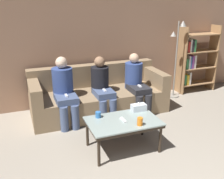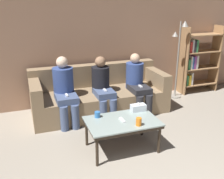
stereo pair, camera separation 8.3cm
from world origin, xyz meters
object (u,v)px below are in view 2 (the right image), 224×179
(coffee_table, at_px, (122,123))
(game_remote, at_px, (122,120))
(seated_person_mid_right, at_px, (137,82))
(cup_near_left, at_px, (139,122))
(seated_person_mid_left, at_px, (102,86))
(standing_lamp, at_px, (179,52))
(couch, at_px, (99,96))
(cup_near_right, at_px, (97,115))
(seated_person_left_end, at_px, (65,88))
(bookshelf, at_px, (196,60))
(tissue_box, at_px, (138,108))

(coffee_table, relative_size, game_remote, 6.59)
(seated_person_mid_right, bearing_deg, cup_near_left, -113.80)
(cup_near_left, height_order, seated_person_mid_left, seated_person_mid_left)
(standing_lamp, bearing_deg, couch, -174.61)
(seated_person_mid_right, bearing_deg, cup_near_right, -137.91)
(cup_near_right, distance_m, seated_person_left_end, 1.00)
(seated_person_mid_left, relative_size, seated_person_mid_right, 0.99)
(bookshelf, height_order, seated_person_left_end, bookshelf)
(cup_near_left, bearing_deg, bookshelf, 39.98)
(cup_near_left, distance_m, seated_person_mid_right, 1.49)
(coffee_table, xyz_separation_m, cup_near_left, (0.15, -0.21, 0.10))
(standing_lamp, bearing_deg, cup_near_left, -134.36)
(bookshelf, bearing_deg, couch, -172.42)
(coffee_table, relative_size, bookshelf, 0.67)
(game_remote, relative_size, bookshelf, 0.10)
(standing_lamp, distance_m, seated_person_left_end, 2.50)
(standing_lamp, bearing_deg, game_remote, -140.36)
(game_remote, distance_m, bookshelf, 2.96)
(cup_near_left, bearing_deg, seated_person_mid_right, 66.20)
(cup_near_right, height_order, tissue_box, tissue_box)
(cup_near_left, height_order, game_remote, cup_near_left)
(coffee_table, height_order, seated_person_mid_left, seated_person_mid_left)
(cup_near_right, distance_m, tissue_box, 0.64)
(cup_near_right, height_order, game_remote, cup_near_right)
(seated_person_mid_left, bearing_deg, coffee_table, -94.25)
(cup_near_right, relative_size, game_remote, 0.57)
(cup_near_right, relative_size, standing_lamp, 0.05)
(seated_person_mid_left, bearing_deg, cup_near_left, -87.34)
(tissue_box, xyz_separation_m, seated_person_mid_right, (0.41, 0.93, 0.08))
(tissue_box, xyz_separation_m, seated_person_left_end, (-0.92, 0.95, 0.10))
(cup_near_left, distance_m, bookshelf, 2.96)
(tissue_box, xyz_separation_m, standing_lamp, (1.52, 1.32, 0.48))
(couch, relative_size, cup_near_right, 28.78)
(seated_person_mid_right, bearing_deg, bookshelf, 17.76)
(bookshelf, height_order, standing_lamp, standing_lamp)
(tissue_box, bearing_deg, bookshelf, 35.32)
(seated_person_mid_left, bearing_deg, game_remote, -94.25)
(seated_person_left_end, bearing_deg, seated_person_mid_right, -0.56)
(cup_near_right, distance_m, standing_lamp, 2.58)
(standing_lamp, bearing_deg, tissue_box, -138.99)
(couch, height_order, game_remote, couch)
(tissue_box, bearing_deg, seated_person_mid_left, 105.37)
(coffee_table, height_order, cup_near_left, cup_near_left)
(couch, xyz_separation_m, seated_person_mid_right, (0.67, -0.22, 0.27))
(tissue_box, relative_size, seated_person_left_end, 0.20)
(couch, height_order, coffee_table, couch)
(couch, bearing_deg, seated_person_left_end, -162.55)
(couch, distance_m, standing_lamp, 1.91)
(tissue_box, xyz_separation_m, game_remote, (-0.34, -0.22, -0.04))
(couch, xyz_separation_m, seated_person_mid_left, (0.00, -0.22, 0.27))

